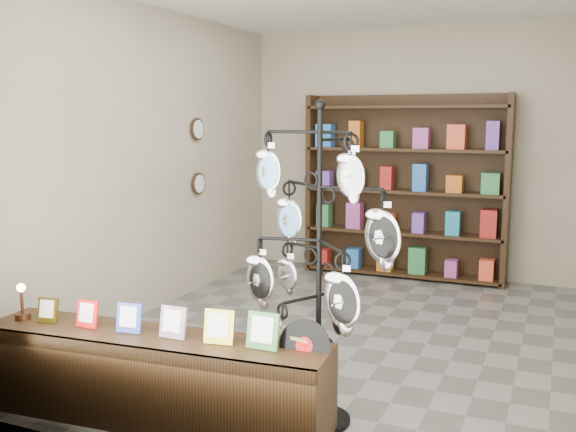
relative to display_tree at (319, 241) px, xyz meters
name	(u,v)px	position (x,y,z in m)	size (l,w,h in m)	color
ground	(343,333)	(-0.39, 1.70, -1.17)	(5.00, 5.00, 0.00)	slate
room_envelope	(346,126)	(-0.39, 1.70, 0.68)	(5.00, 5.00, 5.00)	#B1A78F
display_tree	(319,241)	(0.00, 0.00, 0.00)	(1.09, 1.08, 2.03)	black
front_shelf	(153,377)	(-0.98, -0.39, -0.89)	(2.33, 0.64, 0.82)	black
back_shelving	(404,193)	(-0.39, 3.99, -0.14)	(2.42, 0.36, 2.20)	black
wall_clocks	(198,157)	(-2.36, 2.50, 0.33)	(0.03, 0.24, 0.84)	black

